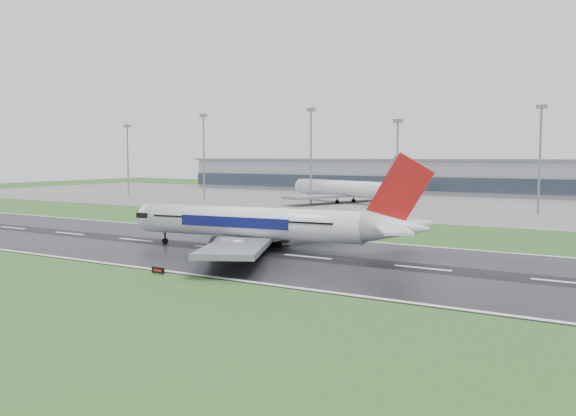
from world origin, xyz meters
The scene contains 12 objects.
ground centered at (0.00, 0.00, 0.00)m, with size 520.00×520.00×0.00m, color #29551F.
runway centered at (0.00, 0.00, 0.05)m, with size 400.00×45.00×0.10m, color black.
apron centered at (0.00, 125.00, 0.04)m, with size 400.00×130.00×0.08m, color slate.
terminal centered at (0.00, 185.00, 7.50)m, with size 240.00×36.00×15.00m, color gray.
main_airliner centered at (30.98, 2.08, 8.50)m, with size 56.93×54.22×16.81m, color white, non-canonical shape.
parked_airliner centered at (-6.10, 110.98, 8.35)m, with size 56.44×52.55×16.54m, color silver, non-canonical shape.
runway_sign centered at (28.50, -23.99, 0.52)m, with size 2.30×0.26×1.04m, color black, non-canonical shape.
floodmast_0 centered at (-104.37, 100.00, 14.70)m, with size 0.64×0.64×29.40m, color gray.
floodmast_1 centered at (-62.55, 100.00, 16.23)m, with size 0.64×0.64×32.46m, color gray.
floodmast_2 centered at (-14.18, 100.00, 16.41)m, with size 0.64×0.64×32.82m, color gray.
floodmast_3 centered at (18.15, 100.00, 13.96)m, with size 0.64×0.64×27.91m, color gray.
floodmast_4 centered at (61.73, 100.00, 15.35)m, with size 0.64×0.64×30.70m, color gray.
Camera 1 is at (88.75, -88.07, 17.11)m, focal length 37.51 mm.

